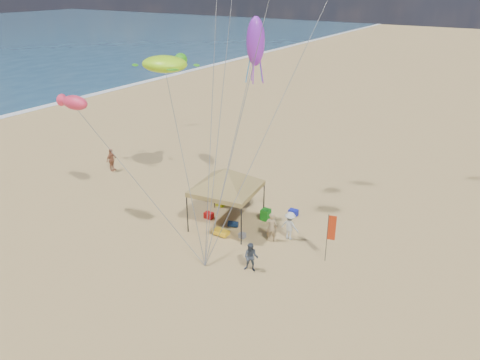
{
  "coord_description": "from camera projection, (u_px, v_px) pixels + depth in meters",
  "views": [
    {
      "loc": [
        11.62,
        -15.0,
        13.41
      ],
      "look_at": [
        0.0,
        3.0,
        4.0
      ],
      "focal_mm": 34.37,
      "sensor_mm": 36.0,
      "label": 1
    }
  ],
  "objects": [
    {
      "name": "canopy_tent",
      "position": [
        226.0,
        171.0,
        25.9
      ],
      "size": [
        6.71,
        6.71,
        4.18
      ],
      "color": "black",
      "rests_on": "ground"
    },
    {
      "name": "bag_orange",
      "position": [
        233.0,
        196.0,
        30.41
      ],
      "size": [
        0.54,
        0.69,
        0.36
      ],
      "primitive_type": "cylinder",
      "rotation": [
        0.0,
        1.57,
        1.22
      ],
      "color": "orange",
      "rests_on": "ground"
    },
    {
      "name": "bag_navy",
      "position": [
        233.0,
        224.0,
        26.99
      ],
      "size": [
        0.69,
        0.54,
        0.36
      ],
      "primitive_type": "cylinder",
      "rotation": [
        0.0,
        1.57,
        0.35
      ],
      "color": "#0D1E3B",
      "rests_on": "ground"
    },
    {
      "name": "chair_yellow",
      "position": [
        221.0,
        201.0,
        29.46
      ],
      "size": [
        0.5,
        0.5,
        0.7
      ],
      "primitive_type": "cube",
      "color": "yellow",
      "rests_on": "ground"
    },
    {
      "name": "beach_cart",
      "position": [
        221.0,
        232.0,
        26.07
      ],
      "size": [
        0.9,
        0.5,
        0.24
      ],
      "primitive_type": "cube",
      "color": "yellow",
      "rests_on": "ground"
    },
    {
      "name": "chair_green",
      "position": [
        266.0,
        215.0,
        27.72
      ],
      "size": [
        0.5,
        0.5,
        0.7
      ],
      "primitive_type": "cube",
      "color": "#167C18",
      "rests_on": "ground"
    },
    {
      "name": "person_near_b",
      "position": [
        251.0,
        257.0,
        22.7
      ],
      "size": [
        0.89,
        0.78,
        1.54
      ],
      "primitive_type": "imported",
      "rotation": [
        0.0,
        0.0,
        0.3
      ],
      "color": "#373F4B",
      "rests_on": "ground"
    },
    {
      "name": "crate_grey",
      "position": [
        242.0,
        235.0,
        25.88
      ],
      "size": [
        0.34,
        0.3,
        0.28
      ],
      "primitive_type": "cube",
      "color": "slate",
      "rests_on": "ground"
    },
    {
      "name": "cooler_blue",
      "position": [
        293.0,
        212.0,
        28.32
      ],
      "size": [
        0.54,
        0.38,
        0.38
      ],
      "primitive_type": "cube",
      "color": "#141DA4",
      "rests_on": "ground"
    },
    {
      "name": "cooler_red",
      "position": [
        209.0,
        215.0,
        27.96
      ],
      "size": [
        0.54,
        0.38,
        0.38
      ],
      "primitive_type": "cube",
      "color": "red",
      "rests_on": "ground"
    },
    {
      "name": "fish_kite",
      "position": [
        75.0,
        103.0,
        25.98
      ],
      "size": [
        2.04,
        1.5,
        0.82
      ],
      "primitive_type": "ellipsoid",
      "rotation": [
        0.0,
        0.0,
        0.35
      ],
      "color": "#FA3154",
      "rests_on": "ground"
    },
    {
      "name": "ground",
      "position": [
        207.0,
        274.0,
        22.7
      ],
      "size": [
        280.0,
        280.0,
        0.0
      ],
      "primitive_type": "plane",
      "color": "tan",
      "rests_on": "ground"
    },
    {
      "name": "squid_kite",
      "position": [
        256.0,
        41.0,
        25.47
      ],
      "size": [
        1.06,
        1.06,
        2.68
      ],
      "primitive_type": "ellipsoid",
      "rotation": [
        0.0,
        0.0,
        -0.03
      ],
      "color": "#9929DA",
      "rests_on": "ground"
    },
    {
      "name": "person_near_a",
      "position": [
        271.0,
        227.0,
        25.3
      ],
      "size": [
        0.75,
        0.67,
        1.72
      ],
      "primitive_type": "imported",
      "rotation": [
        0.0,
        0.0,
        3.66
      ],
      "color": "tan",
      "rests_on": "ground"
    },
    {
      "name": "person_far_a",
      "position": [
        111.0,
        160.0,
        34.63
      ],
      "size": [
        0.57,
        1.08,
        1.76
      ],
      "primitive_type": "imported",
      "rotation": [
        0.0,
        0.0,
        1.72
      ],
      "color": "#9F5B3D",
      "rests_on": "ground"
    },
    {
      "name": "feather_flag",
      "position": [
        331.0,
        230.0,
        23.02
      ],
      "size": [
        0.41,
        0.13,
        2.72
      ],
      "color": "black",
      "rests_on": "ground"
    },
    {
      "name": "turtle_kite",
      "position": [
        165.0,
        64.0,
        27.18
      ],
      "size": [
        3.23,
        2.75,
        0.97
      ],
      "primitive_type": "ellipsoid",
      "rotation": [
        0.0,
        0.0,
        0.16
      ],
      "color": "#ABFF17",
      "rests_on": "ground"
    },
    {
      "name": "person_near_c",
      "position": [
        290.0,
        226.0,
        25.48
      ],
      "size": [
        1.11,
        0.67,
        1.66
      ],
      "primitive_type": "imported",
      "rotation": [
        0.0,
        0.0,
        3.09
      ],
      "color": "silver",
      "rests_on": "ground"
    }
  ]
}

